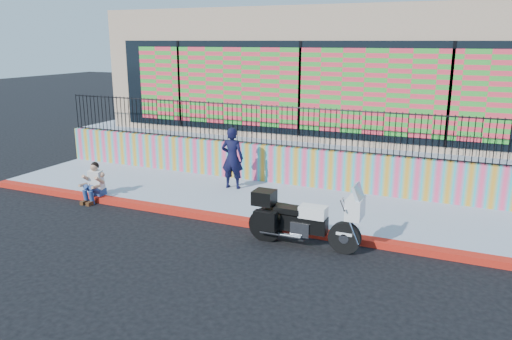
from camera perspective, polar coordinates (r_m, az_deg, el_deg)
The scene contains 10 objects.
ground at distance 12.00m, azimuth -1.79°, elevation -6.20°, with size 90.00×90.00×0.00m, color black.
red_curb at distance 11.97m, azimuth -1.79°, elevation -5.86°, with size 16.00×0.30×0.15m, color #AF0C14.
sidewalk at distance 13.39m, azimuth 1.28°, elevation -3.60°, with size 16.00×3.00×0.15m, color #98A2B7.
mural_wall at distance 14.65m, azimuth 3.71°, elevation 0.52°, with size 16.00×0.20×1.10m, color #FD4274.
metal_fence at distance 14.42m, azimuth 3.79°, elevation 4.96°, with size 15.80×0.04×1.20m, color black, non-canonical shape.
elevated_platform at distance 19.42m, azimuth 8.97°, elevation 3.65°, with size 16.00×10.00×1.25m, color #98A2B7.
storefront_building at distance 18.90m, azimuth 9.11°, elevation 11.37°, with size 14.00×8.06×4.00m.
police_motorcycle at distance 10.60m, azimuth 5.32°, elevation -5.48°, with size 2.42×0.80×1.51m.
police_officer at distance 14.13m, azimuth -2.73°, elevation 1.37°, with size 0.64×0.42×1.76m, color black.
seated_man at distance 14.16m, azimuth -18.14°, elevation -1.74°, with size 0.54×0.71×1.06m.
Camera 1 is at (4.90, -10.09, 4.27)m, focal length 35.00 mm.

